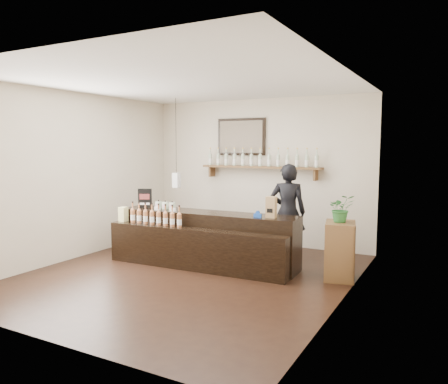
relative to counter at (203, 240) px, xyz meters
name	(u,v)px	position (x,y,z in m)	size (l,w,h in m)	color
ground	(188,275)	(0.10, -0.59, -0.40)	(5.00, 5.00, 0.00)	black
room_shell	(187,160)	(0.10, -0.59, 1.31)	(5.00, 5.00, 5.00)	beige
back_wall_decor	(249,154)	(-0.04, 1.79, 1.36)	(2.66, 0.96, 1.69)	brown
counter	(203,240)	(0.00, 0.00, 0.00)	(3.04, 0.93, 0.99)	black
promo_sign	(145,198)	(-1.18, 0.03, 0.61)	(0.22, 0.13, 0.33)	black
paper_bag	(271,207)	(1.13, 0.09, 0.60)	(0.15, 0.11, 0.32)	#977149
tape_dispenser	(258,215)	(0.94, 0.02, 0.48)	(0.12, 0.06, 0.10)	#194AB3
side_cabinet	(340,250)	(2.10, 0.32, 0.01)	(0.53, 0.64, 0.82)	brown
potted_plant	(341,208)	(2.10, 0.32, 0.62)	(0.36, 0.31, 0.40)	#28662B
shopkeeper	(288,206)	(1.07, 0.96, 0.52)	(0.67, 0.44, 1.83)	black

